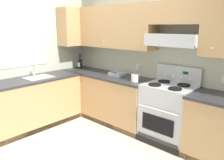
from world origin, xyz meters
TOP-DOWN VIEW (x-y plane):
  - ground_plane at (0.00, 0.00)m, footprint 7.04×7.04m
  - wall_back at (0.40, 1.53)m, footprint 4.68×0.57m
  - wall_left at (-1.59, 0.23)m, footprint 0.47×4.00m
  - counter_back_run at (0.11, 1.24)m, footprint 3.60×0.65m
  - counter_left_run at (-1.24, -0.00)m, footprint 0.63×1.91m
  - stove at (0.83, 1.25)m, footprint 0.76×0.62m
  - wine_bottle at (-1.31, 1.26)m, footprint 0.08×0.08m
  - bowl at (-0.27, 1.29)m, footprint 0.29×0.22m
  - paper_towel_roll at (0.25, 1.15)m, footprint 0.13×0.13m

SIDE VIEW (x-z plane):
  - ground_plane at x=0.00m, z-range 0.00..0.00m
  - counter_back_run at x=0.11m, z-range 0.00..0.91m
  - counter_left_run at x=-1.24m, z-range -0.11..1.03m
  - stove at x=0.83m, z-range -0.12..1.08m
  - bowl at x=-0.27m, z-range 0.90..0.96m
  - paper_towel_roll at x=0.25m, z-range 0.91..1.03m
  - wine_bottle at x=-1.31m, z-range 0.87..1.20m
  - wall_left at x=-1.59m, z-range 0.07..2.62m
  - wall_back at x=0.40m, z-range 0.20..2.75m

